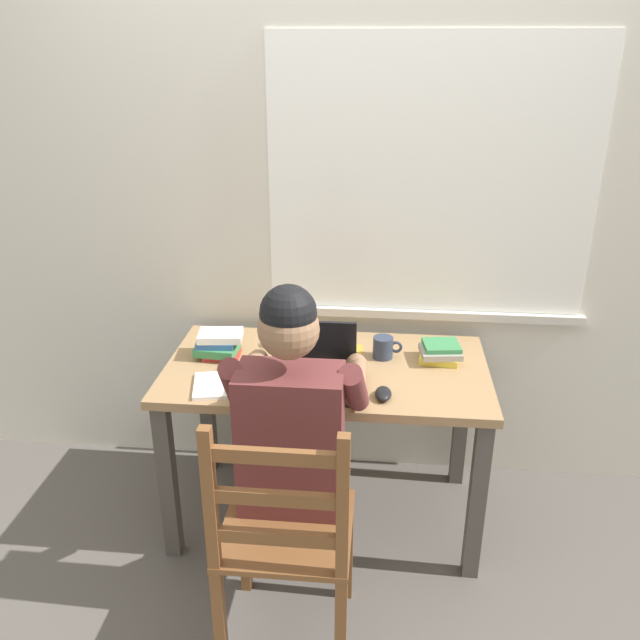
{
  "coord_description": "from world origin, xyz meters",
  "views": [
    {
      "loc": [
        0.2,
        -2.32,
        1.92
      ],
      "look_at": [
        -0.02,
        -0.05,
        0.94
      ],
      "focal_mm": 36.84,
      "sensor_mm": 36.0,
      "label": 1
    }
  ],
  "objects": [
    {
      "name": "ground_plane",
      "position": [
        0.0,
        0.0,
        0.0
      ],
      "size": [
        8.0,
        8.0,
        0.0
      ],
      "primitive_type": "plane",
      "color": "#56514C"
    },
    {
      "name": "back_wall",
      "position": [
        0.01,
        0.42,
        1.3
      ],
      "size": [
        6.0,
        0.08,
        2.6
      ],
      "color": "silver",
      "rests_on": "ground"
    },
    {
      "name": "desk",
      "position": [
        0.0,
        0.0,
        0.62
      ],
      "size": [
        1.28,
        0.69,
        0.72
      ],
      "color": "#9E7A51",
      "rests_on": "ground"
    },
    {
      "name": "seated_person",
      "position": [
        -0.07,
        -0.42,
        0.69
      ],
      "size": [
        0.5,
        0.6,
        1.26
      ],
      "color": "brown",
      "rests_on": "ground"
    },
    {
      "name": "wooden_chair",
      "position": [
        -0.07,
        -0.7,
        0.47
      ],
      "size": [
        0.42,
        0.42,
        0.95
      ],
      "color": "brown",
      "rests_on": "ground"
    },
    {
      "name": "laptop",
      "position": [
        -0.05,
        -0.14,
        0.78
      ],
      "size": [
        0.33,
        0.3,
        0.23
      ],
      "color": "black",
      "rests_on": "desk"
    },
    {
      "name": "computer_mouse",
      "position": [
        0.23,
        -0.23,
        0.74
      ],
      "size": [
        0.06,
        0.1,
        0.03
      ],
      "primitive_type": "ellipsoid",
      "color": "black",
      "rests_on": "desk"
    },
    {
      "name": "coffee_mug_white",
      "position": [
        -0.17,
        0.17,
        0.77
      ],
      "size": [
        0.11,
        0.07,
        0.1
      ],
      "color": "silver",
      "rests_on": "desk"
    },
    {
      "name": "coffee_mug_dark",
      "position": [
        0.22,
        0.1,
        0.77
      ],
      "size": [
        0.12,
        0.08,
        0.09
      ],
      "color": "#2D384C",
      "rests_on": "desk"
    },
    {
      "name": "book_stack_main",
      "position": [
        -0.44,
        0.04,
        0.78
      ],
      "size": [
        0.2,
        0.15,
        0.11
      ],
      "color": "#BC332D",
      "rests_on": "desk"
    },
    {
      "name": "book_stack_side",
      "position": [
        0.45,
        0.09,
        0.76
      ],
      "size": [
        0.17,
        0.16,
        0.07
      ],
      "color": "gold",
      "rests_on": "desk"
    },
    {
      "name": "paper_pile_near_laptop",
      "position": [
        -0.35,
        -0.2,
        0.73
      ],
      "size": [
        0.28,
        0.25,
        0.01
      ],
      "primitive_type": "cube",
      "rotation": [
        0.0,
        0.0,
        0.21
      ],
      "color": "white",
      "rests_on": "desk"
    },
    {
      "name": "landscape_photo_print",
      "position": [
        0.07,
        0.16,
        0.73
      ],
      "size": [
        0.13,
        0.1,
        0.0
      ],
      "primitive_type": "cube",
      "rotation": [
        0.0,
        0.0,
        0.06
      ],
      "color": "gold",
      "rests_on": "desk"
    }
  ]
}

